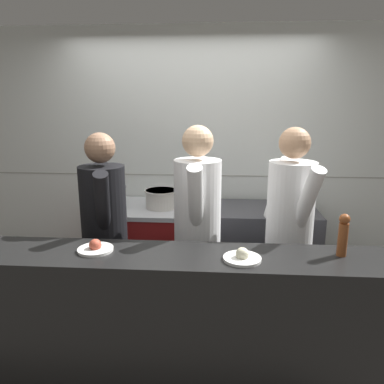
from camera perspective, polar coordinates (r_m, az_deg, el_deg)
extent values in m
plane|color=#4C4742|center=(3.07, -1.82, -24.39)|extent=(14.00, 14.00, 0.00)
cube|color=silver|center=(3.84, 0.20, 4.87)|extent=(8.00, 0.06, 2.60)
cube|color=gray|center=(3.83, 0.16, 2.57)|extent=(8.00, 0.00, 0.01)
cube|color=maroon|center=(3.75, -7.55, -9.17)|extent=(0.87, 0.70, 0.88)
cube|color=#B7BABF|center=(3.60, -7.77, -2.45)|extent=(0.88, 0.71, 0.04)
cube|color=#B7BABF|center=(3.43, -8.72, -10.32)|extent=(0.78, 0.03, 0.10)
cube|color=#38383D|center=(3.69, 9.31, -9.31)|extent=(1.14, 0.65, 0.92)
cube|color=black|center=(3.60, 9.48, -17.23)|extent=(1.11, 0.04, 0.10)
cube|color=black|center=(2.53, 0.72, -19.88)|extent=(2.78, 0.45, 0.99)
cylinder|color=#2D2D33|center=(3.58, -12.05, -0.74)|extent=(0.25, 0.25, 0.20)
cylinder|color=#2D2D33|center=(3.56, -12.13, 0.72)|extent=(0.27, 0.27, 0.01)
cylinder|color=beige|center=(3.51, -4.70, -1.03)|extent=(0.29, 0.29, 0.17)
cylinder|color=beige|center=(3.49, -4.72, 0.21)|extent=(0.31, 0.31, 0.01)
cone|color=#B7BABF|center=(3.59, 13.39, -1.75)|extent=(0.21, 0.21, 0.07)
cylinder|color=white|center=(2.43, -14.49, -8.48)|extent=(0.22, 0.22, 0.02)
sphere|color=#B24733|center=(2.42, -14.53, -7.84)|extent=(0.08, 0.08, 0.08)
cylinder|color=white|center=(2.24, 7.64, -10.03)|extent=(0.22, 0.22, 0.02)
sphere|color=beige|center=(2.23, 7.67, -9.34)|extent=(0.08, 0.08, 0.08)
cylinder|color=brown|center=(2.42, 21.97, -6.74)|extent=(0.06, 0.06, 0.20)
sphere|color=brown|center=(2.38, 22.24, -3.84)|extent=(0.06, 0.06, 0.06)
cube|color=black|center=(3.15, -12.61, -15.06)|extent=(0.33, 0.26, 0.78)
cylinder|color=black|center=(2.88, -13.35, -2.48)|extent=(0.43, 0.43, 0.65)
sphere|color=#8C664C|center=(2.79, -13.87, 6.55)|extent=(0.22, 0.22, 0.22)
cylinder|color=black|center=(3.06, -13.42, -0.07)|extent=(0.19, 0.34, 0.54)
cylinder|color=black|center=(2.67, -13.46, -2.10)|extent=(0.19, 0.34, 0.54)
cube|color=black|center=(3.08, 0.79, -15.20)|extent=(0.30, 0.19, 0.81)
cylinder|color=white|center=(2.80, 0.84, -1.86)|extent=(0.35, 0.35, 0.67)
sphere|color=#D8AD84|center=(2.71, 0.88, 7.78)|extent=(0.23, 0.23, 0.23)
cylinder|color=white|center=(2.98, 1.09, 0.67)|extent=(0.11, 0.34, 0.56)
cylinder|color=white|center=(2.58, 0.56, -1.42)|extent=(0.11, 0.34, 0.56)
cube|color=black|center=(3.15, 13.95, -14.98)|extent=(0.34, 0.28, 0.80)
cylinder|color=white|center=(2.88, 14.80, -2.05)|extent=(0.44, 0.44, 0.66)
sphere|color=tan|center=(2.79, 15.39, 7.23)|extent=(0.23, 0.23, 0.23)
cylinder|color=white|center=(3.03, 13.01, 0.38)|extent=(0.21, 0.35, 0.55)
cylinder|color=white|center=(2.69, 17.02, -1.60)|extent=(0.21, 0.35, 0.55)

